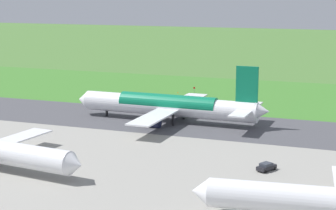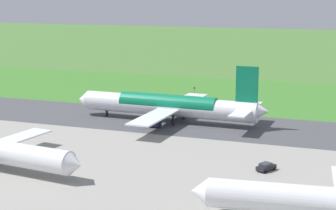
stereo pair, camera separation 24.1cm
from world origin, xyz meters
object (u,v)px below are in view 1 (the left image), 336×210
Objects in this scene: no_stopping_sign at (194,90)px; traffic_cone_orange at (178,92)px; service_car_ops at (266,167)px; airliner_main at (169,106)px.

no_stopping_sign reaches higher than traffic_cone_orange.
no_stopping_sign is (37.97, -74.08, 0.70)m from service_car_ops.
service_car_ops is at bearing 120.48° from traffic_cone_orange.
no_stopping_sign reaches higher than service_car_ops.
airliner_main is 43.50m from traffic_cone_orange.
airliner_main is 11.86× the size of service_car_ops.
airliner_main reaches higher than traffic_cone_orange.
no_stopping_sign is at bearing 173.88° from traffic_cone_orange.
traffic_cone_orange is (6.01, -0.64, -1.26)m from no_stopping_sign.
service_car_ops is 8.29× the size of traffic_cone_orange.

